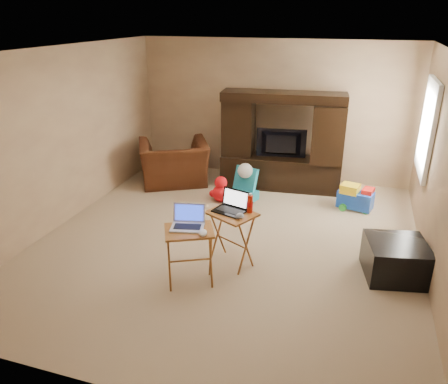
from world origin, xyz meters
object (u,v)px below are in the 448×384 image
(plush_toy, at_px, (221,189))
(ottoman, at_px, (395,259))
(laptop_left, at_px, (187,218))
(mouse_right, at_px, (240,216))
(entertainment_center, at_px, (281,142))
(television, at_px, (281,144))
(laptop_right, at_px, (229,203))
(water_bottle, at_px, (250,204))
(push_toy, at_px, (356,197))
(recliner, at_px, (174,163))
(tray_table_left, at_px, (190,257))
(tray_table_right, at_px, (232,238))
(mouse_left, at_px, (203,233))
(child_rocker, at_px, (243,185))

(plush_toy, relative_size, ottoman, 0.65)
(laptop_left, xyz_separation_m, mouse_right, (0.49, 0.41, -0.09))
(entertainment_center, bearing_deg, ottoman, -57.98)
(television, height_order, laptop_right, television)
(water_bottle, bearing_deg, push_toy, 60.12)
(entertainment_center, bearing_deg, push_toy, -27.92)
(television, height_order, water_bottle, television)
(recliner, distance_m, push_toy, 3.21)
(television, xyz_separation_m, tray_table_left, (-0.40, -3.23, -0.47))
(television, xyz_separation_m, tray_table_right, (-0.08, -2.67, -0.46))
(ottoman, bearing_deg, tray_table_left, -158.56)
(television, xyz_separation_m, mouse_right, (0.05, -2.79, -0.09))
(laptop_right, height_order, water_bottle, laptop_right)
(plush_toy, height_order, ottoman, plush_toy)
(television, bearing_deg, mouse_left, 78.53)
(television, relative_size, tray_table_left, 1.24)
(child_rocker, xyz_separation_m, plush_toy, (-0.33, -0.16, -0.05))
(child_rocker, distance_m, ottoman, 2.83)
(laptop_right, bearing_deg, laptop_left, -103.62)
(recliner, relative_size, tray_table_left, 1.72)
(plush_toy, xyz_separation_m, push_toy, (2.13, 0.38, -0.02))
(entertainment_center, xyz_separation_m, child_rocker, (-0.47, -0.76, -0.58))
(plush_toy, relative_size, laptop_left, 1.22)
(tray_table_right, relative_size, mouse_right, 4.92)
(tray_table_left, bearing_deg, recliner, 90.47)
(television, bearing_deg, plush_toy, 39.74)
(tray_table_left, distance_m, laptop_left, 0.47)
(plush_toy, height_order, push_toy, plush_toy)
(television, bearing_deg, laptop_left, 74.51)
(laptop_right, height_order, mouse_right, laptop_right)
(push_toy, bearing_deg, recliner, -169.06)
(entertainment_center, height_order, ottoman, entertainment_center)
(laptop_right, relative_size, water_bottle, 1.70)
(ottoman, distance_m, mouse_left, 2.32)
(entertainment_center, height_order, tray_table_right, entertainment_center)
(plush_toy, height_order, laptop_left, laptop_left)
(recliner, xyz_separation_m, ottoman, (3.72, -2.02, -0.17))
(push_toy, xyz_separation_m, mouse_right, (-1.27, -2.29, 0.52))
(ottoman, relative_size, tray_table_left, 0.98)
(child_rocker, xyz_separation_m, laptop_left, (0.03, -2.48, 0.54))
(tray_table_right, height_order, laptop_right, laptop_right)
(ottoman, distance_m, mouse_right, 1.91)
(child_rocker, xyz_separation_m, tray_table_right, (0.39, -1.95, 0.08))
(recliner, relative_size, water_bottle, 5.55)
(child_rocker, distance_m, plush_toy, 0.37)
(recliner, height_order, mouse_left, recliner)
(ottoman, relative_size, mouse_left, 4.82)
(television, distance_m, tray_table_left, 3.29)
(ottoman, height_order, water_bottle, water_bottle)
(push_toy, distance_m, ottoman, 1.92)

